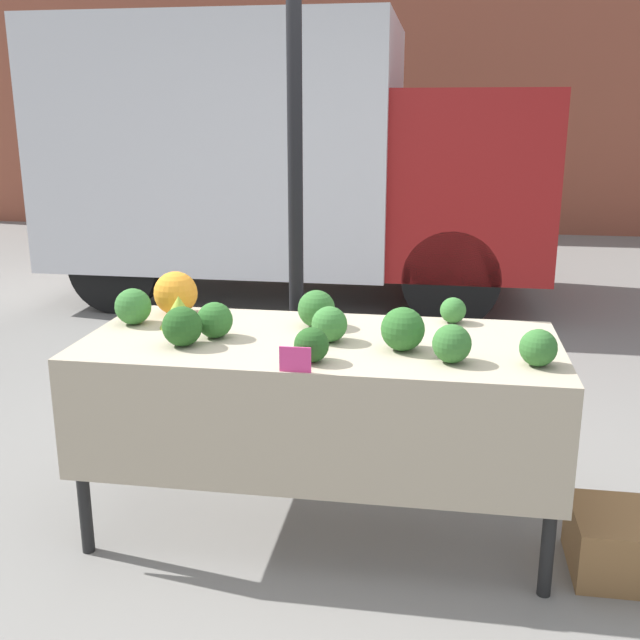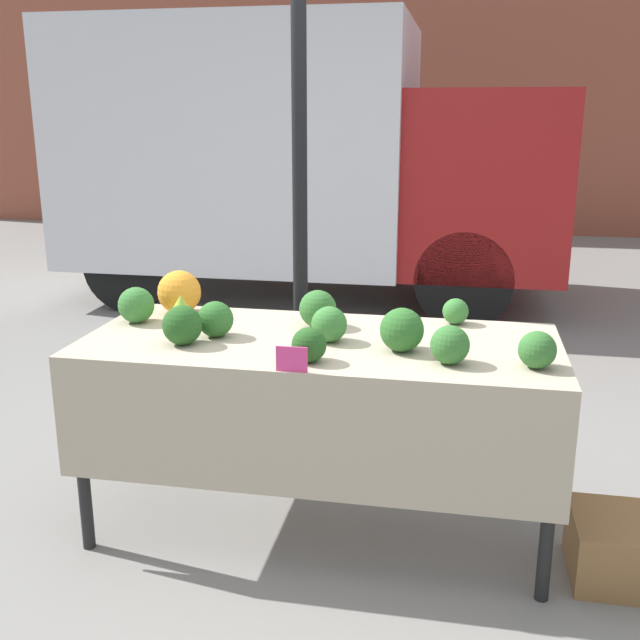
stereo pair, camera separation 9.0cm
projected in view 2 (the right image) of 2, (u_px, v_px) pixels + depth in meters
name	position (u px, v px, depth m)	size (l,w,h in m)	color
ground_plane	(320.00, 524.00, 3.21)	(40.00, 40.00, 0.00)	gray
building_facade	(436.00, 20.00, 10.57)	(16.00, 0.60, 5.92)	brown
tent_pole	(300.00, 235.00, 3.53)	(0.07, 0.07, 2.29)	black
parked_truck	(298.00, 155.00, 6.93)	(4.39, 2.13, 2.48)	silver
market_table	(317.00, 369.00, 2.96)	(1.89, 0.82, 0.83)	tan
orange_cauliflower	(179.00, 292.00, 3.36)	(0.19, 0.19, 0.19)	orange
romanesco_head	(181.00, 311.00, 3.16)	(0.17, 0.17, 0.14)	#93B238
broccoli_head_0	(309.00, 345.00, 2.71)	(0.13, 0.13, 0.13)	#23511E
broccoli_head_1	(537.00, 350.00, 2.64)	(0.13, 0.13, 0.13)	#336B2D
broccoli_head_2	(136.00, 305.00, 3.21)	(0.15, 0.15, 0.15)	#387533
broccoli_head_3	(456.00, 311.00, 3.19)	(0.11, 0.11, 0.11)	#387533
broccoli_head_4	(402.00, 330.00, 2.82)	(0.17, 0.17, 0.17)	#2D6628
broccoli_head_5	(182.00, 325.00, 2.90)	(0.16, 0.16, 0.16)	#23511E
broccoli_head_6	(215.00, 319.00, 3.01)	(0.15, 0.15, 0.15)	#2D6628
broccoli_head_7	(329.00, 324.00, 2.94)	(0.14, 0.14, 0.14)	#387533
broccoli_head_8	(450.00, 345.00, 2.68)	(0.14, 0.14, 0.14)	#336B2D
broccoli_head_9	(318.00, 309.00, 3.14)	(0.16, 0.16, 0.16)	#336B2D
price_sign	(292.00, 359.00, 2.60)	(0.11, 0.01, 0.09)	#E53D84
produce_crate	(632.00, 549.00, 2.81)	(0.45, 0.37, 0.24)	olive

